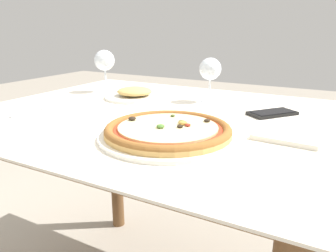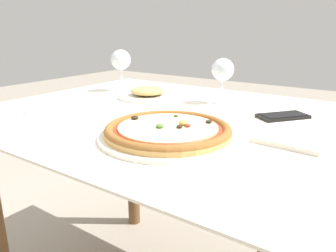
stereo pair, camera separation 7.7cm
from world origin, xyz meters
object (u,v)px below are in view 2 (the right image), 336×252
object	(u,v)px
pizza_plate	(168,131)
wine_glass_far_right	(121,61)
dining_table	(167,144)
fork	(49,108)
side_plate	(148,93)
cell_phone	(283,116)
wine_glass_far_left	(223,71)

from	to	relation	value
pizza_plate	wine_glass_far_right	size ratio (longest dim) A/B	1.97
dining_table	fork	size ratio (longest dim) A/B	6.67
side_plate	dining_table	bearing A→B (deg)	-38.15
wine_glass_far_right	cell_phone	bearing A→B (deg)	-4.06
dining_table	side_plate	size ratio (longest dim) A/B	5.13
fork	side_plate	distance (m)	0.36
pizza_plate	wine_glass_far_right	bearing A→B (deg)	142.30
wine_glass_far_left	side_plate	xyz separation A→B (m)	(-0.27, -0.08, -0.10)
dining_table	wine_glass_far_left	size ratio (longest dim) A/B	7.34
dining_table	wine_glass_far_right	xyz separation A→B (m)	(-0.36, 0.20, 0.22)
wine_glass_far_left	cell_phone	xyz separation A→B (m)	(0.23, -0.08, -0.11)
wine_glass_far_left	wine_glass_far_right	world-z (taller)	wine_glass_far_right
cell_phone	dining_table	bearing A→B (deg)	-154.53
pizza_plate	fork	xyz separation A→B (m)	(-0.49, 0.02, -0.01)
fork	wine_glass_far_left	bearing A→B (deg)	42.68
dining_table	pizza_plate	xyz separation A→B (m)	(0.14, -0.19, 0.12)
dining_table	wine_glass_far_right	bearing A→B (deg)	151.64
fork	wine_glass_far_right	world-z (taller)	wine_glass_far_right
fork	wine_glass_far_right	xyz separation A→B (m)	(-0.01, 0.36, 0.12)
dining_table	wine_glass_far_left	world-z (taller)	wine_glass_far_left
wine_glass_far_left	wine_glass_far_right	size ratio (longest dim) A/B	0.92
wine_glass_far_left	cell_phone	size ratio (longest dim) A/B	0.98
pizza_plate	wine_glass_far_right	xyz separation A→B (m)	(-0.50, 0.39, 0.10)
pizza_plate	wine_glass_far_right	distance (m)	0.64
pizza_plate	wine_glass_far_right	world-z (taller)	wine_glass_far_right
pizza_plate	wine_glass_far_left	distance (m)	0.43
dining_table	fork	bearing A→B (deg)	-154.36
pizza_plate	dining_table	bearing A→B (deg)	125.88
wine_glass_far_left	wine_glass_far_right	distance (m)	0.44
pizza_plate	fork	world-z (taller)	pizza_plate
cell_phone	side_plate	bearing A→B (deg)	179.84
dining_table	wine_glass_far_left	xyz separation A→B (m)	(0.08, 0.22, 0.21)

